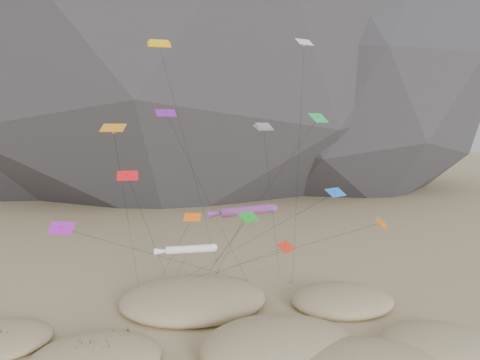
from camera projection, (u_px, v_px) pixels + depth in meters
name	position (u px, v px, depth m)	size (l,w,h in m)	color
dunes	(233.00, 347.00, 42.05)	(51.59, 37.72, 4.00)	#CCB789
dune_grass	(230.00, 355.00, 40.34)	(41.34, 28.46, 1.49)	black
kite_stakes	(221.00, 282.00, 60.78)	(19.50, 5.32, 0.30)	#3F2D1E
rainbow_tube_kite	(245.00, 211.00, 49.75)	(7.46, 11.78, 12.27)	red
white_tube_kite	(187.00, 249.00, 42.66)	(5.72, 19.75, 9.87)	white
orange_parafoil	(161.00, 49.00, 48.35)	(9.33, 13.21, 29.31)	#F0B50C
multi_parafoil	(264.00, 131.00, 45.26)	(7.47, 16.48, 20.78)	#FC3A1A
delta_kites	(234.00, 174.00, 46.33)	(32.00, 22.48, 30.14)	purple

